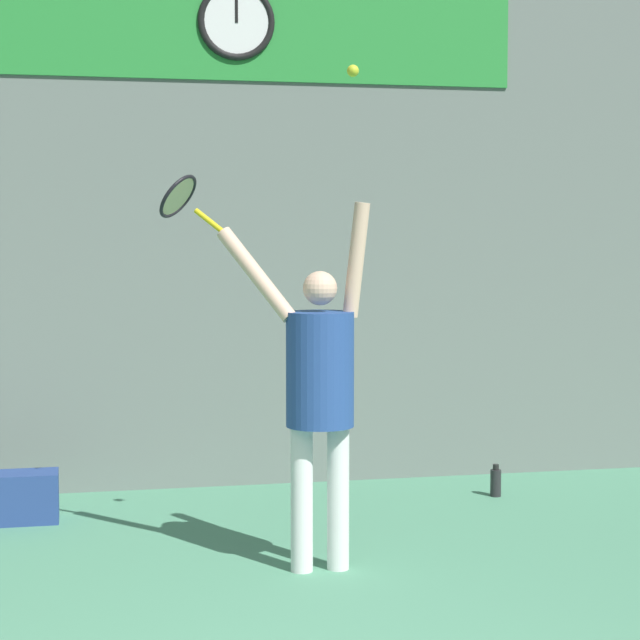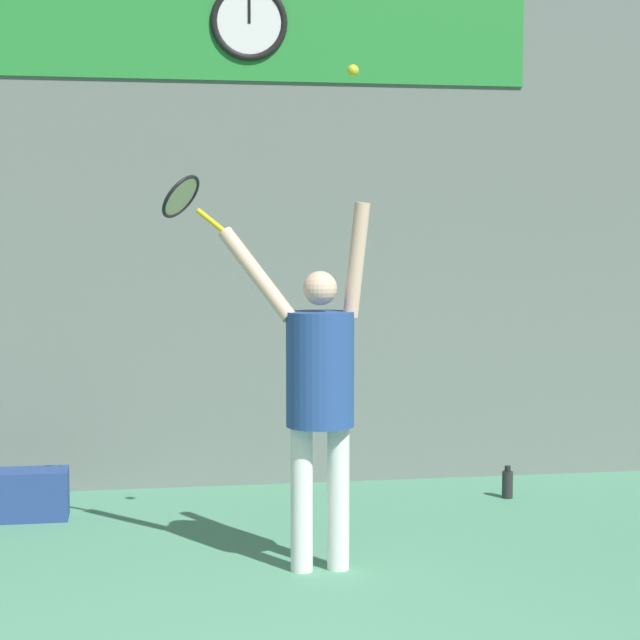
% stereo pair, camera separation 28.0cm
% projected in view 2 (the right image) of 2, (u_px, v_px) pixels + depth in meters
% --- Properties ---
extents(back_wall, '(18.00, 0.10, 5.00)m').
position_uv_depth(back_wall, '(187.00, 165.00, 8.90)').
color(back_wall, slate).
rests_on(back_wall, ground_plane).
extents(sponsor_banner, '(5.34, 0.02, 0.89)m').
position_uv_depth(sponsor_banner, '(186.00, 20.00, 8.76)').
color(sponsor_banner, '#288C38').
extents(scoreboard_clock, '(0.59, 0.05, 0.59)m').
position_uv_depth(scoreboard_clock, '(249.00, 22.00, 8.82)').
color(scoreboard_clock, white).
extents(tennis_player, '(0.88, 0.54, 2.16)m').
position_uv_depth(tennis_player, '(319.00, 382.00, 6.73)').
color(tennis_player, white).
rests_on(tennis_player, ground_plane).
extents(tennis_racket, '(0.43, 0.37, 0.36)m').
position_uv_depth(tennis_racket, '(183.00, 199.00, 6.95)').
color(tennis_racket, yellow).
extents(tennis_ball, '(0.07, 0.07, 0.07)m').
position_uv_depth(tennis_ball, '(353.00, 71.00, 6.57)').
color(tennis_ball, '#CCDB2D').
extents(water_bottle, '(0.08, 0.08, 0.24)m').
position_uv_depth(water_bottle, '(507.00, 484.00, 8.65)').
color(water_bottle, '#262628').
rests_on(water_bottle, ground_plane).
extents(equipment_bag, '(0.69, 0.30, 0.34)m').
position_uv_depth(equipment_bag, '(18.00, 495.00, 8.00)').
color(equipment_bag, navy).
rests_on(equipment_bag, ground_plane).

